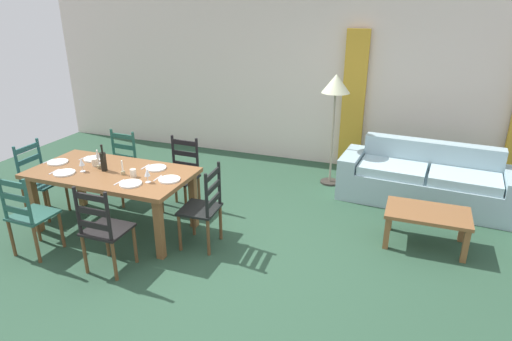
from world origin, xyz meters
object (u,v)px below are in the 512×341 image
(coffee_cup_secondary, at_px, (95,162))
(coffee_table, at_px, (427,217))
(dining_chair_far_left, at_px, (120,167))
(couch, at_px, (427,182))
(coffee_cup_primary, at_px, (133,173))
(wine_glass_near_right, at_px, (147,173))
(standing_lamp, at_px, (336,91))
(wine_bottle, at_px, (103,161))
(dining_chair_near_left, at_px, (28,215))
(wine_glass_far_left, at_px, (97,155))
(dining_table, at_px, (112,178))
(wine_glass_near_left, at_px, (82,163))
(dining_chair_far_right, at_px, (181,175))
(dining_chair_head_west, at_px, (40,180))
(dining_chair_head_east, at_px, (204,207))
(dining_chair_near_right, at_px, (104,229))

(coffee_cup_secondary, height_order, coffee_table, coffee_cup_secondary)
(dining_chair_far_left, height_order, couch, dining_chair_far_left)
(dining_chair_far_left, height_order, coffee_cup_primary, dining_chair_far_left)
(wine_glass_near_right, bearing_deg, standing_lamp, 57.60)
(wine_bottle, xyz_separation_m, coffee_table, (3.58, 0.91, -0.51))
(couch, height_order, coffee_table, couch)
(wine_bottle, xyz_separation_m, couch, (3.57, 2.13, -0.58))
(coffee_cup_secondary, bearing_deg, wine_bottle, -22.90)
(dining_chair_near_left, height_order, coffee_cup_primary, dining_chair_near_left)
(dining_chair_near_left, distance_m, wine_glass_near_right, 1.32)
(wine_glass_far_left, distance_m, coffee_cup_primary, 0.68)
(dining_table, xyz_separation_m, wine_glass_near_right, (0.59, -0.14, 0.20))
(wine_bottle, relative_size, standing_lamp, 0.19)
(wine_glass_near_left, relative_size, standing_lamp, 0.10)
(wine_glass_near_left, xyz_separation_m, standing_lamp, (2.43, 2.43, 0.55))
(dining_table, xyz_separation_m, standing_lamp, (2.14, 2.30, 0.75))
(dining_chair_far_left, relative_size, dining_chair_far_right, 1.00)
(dining_chair_near_left, bearing_deg, wine_bottle, 62.34)
(dining_chair_head_west, distance_m, dining_chair_head_east, 2.31)
(dining_chair_far_right, distance_m, dining_chair_head_west, 1.78)
(coffee_cup_primary, bearing_deg, standing_lamp, 52.73)
(dining_chair_near_left, height_order, dining_chair_near_right, same)
(dining_table, relative_size, dining_chair_head_west, 1.98)
(dining_chair_near_right, xyz_separation_m, couch, (3.02, 2.89, -0.19))
(coffee_cup_primary, height_order, coffee_cup_secondary, same)
(coffee_cup_secondary, height_order, couch, coffee_cup_secondary)
(coffee_table, bearing_deg, dining_chair_head_west, -169.01)
(dining_chair_head_east, bearing_deg, dining_chair_near_right, -131.98)
(dining_chair_near_right, bearing_deg, dining_chair_far_left, 121.59)
(coffee_cup_primary, xyz_separation_m, coffee_cup_secondary, (-0.63, 0.13, 0.00))
(dining_chair_head_east, distance_m, coffee_cup_secondary, 1.50)
(dining_chair_head_west, xyz_separation_m, standing_lamp, (3.27, 2.30, 0.93))
(coffee_table, bearing_deg, dining_chair_near_left, -157.04)
(dining_chair_near_right, height_order, dining_chair_head_east, same)
(dining_chair_near_left, distance_m, wine_bottle, 0.96)
(dining_chair_head_east, xyz_separation_m, wine_glass_far_left, (-1.48, 0.13, 0.38))
(wine_bottle, height_order, coffee_cup_secondary, wine_bottle)
(dining_chair_head_west, distance_m, standing_lamp, 4.10)
(wine_bottle, relative_size, coffee_cup_primary, 3.51)
(wine_glass_near_right, xyz_separation_m, coffee_cup_secondary, (-0.88, 0.21, -0.07))
(dining_chair_head_west, xyz_separation_m, dining_chair_head_east, (2.31, 0.02, 0.00))
(dining_chair_far_left, bearing_deg, coffee_cup_primary, -44.29)
(wine_glass_near_right, xyz_separation_m, couch, (2.90, 2.25, -0.57))
(wine_glass_far_left, relative_size, couch, 0.07)
(dining_chair_near_right, relative_size, wine_glass_far_left, 5.96)
(coffee_table, bearing_deg, dining_chair_far_right, -177.58)
(wine_bottle, distance_m, coffee_cup_primary, 0.44)
(dining_table, distance_m, coffee_cup_secondary, 0.32)
(dining_chair_far_right, relative_size, standing_lamp, 0.59)
(dining_table, height_order, wine_glass_near_left, wine_glass_near_left)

